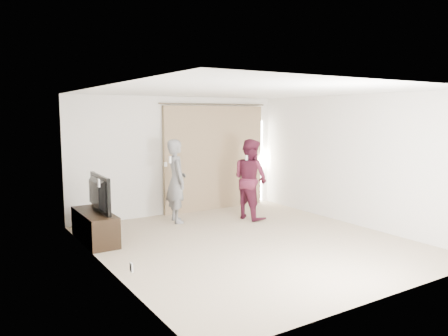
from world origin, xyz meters
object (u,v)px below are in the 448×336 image
Objects in this scene: person_man at (176,181)px; person_woman at (250,179)px; tv_console at (95,227)px; tv at (94,194)px.

person_man is 1.01× the size of person_woman.
person_man reaches higher than person_woman.
person_man reaches higher than tv_console.
person_woman reaches higher than tv.
tv is 0.66× the size of person_woman.
tv is at bearing 0.00° from tv_console.
person_woman is (3.29, -0.06, 0.59)m from tv_console.
tv reaches higher than tv_console.
tv_console is at bearing 178.94° from person_woman.
person_woman is (1.46, -0.57, -0.01)m from person_man.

